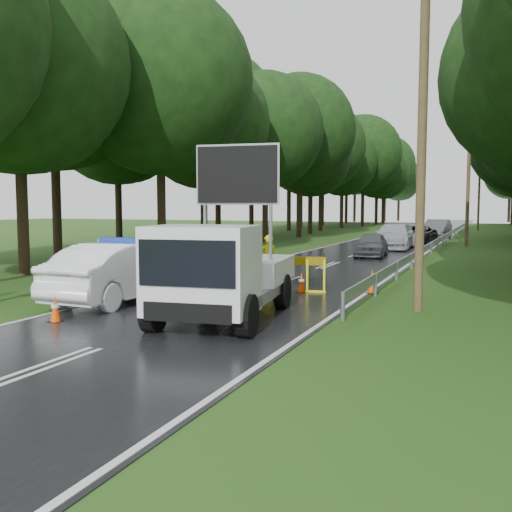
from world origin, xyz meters
The scene contains 22 objects.
ground centered at (0.00, 0.00, 0.00)m, with size 160.00×160.00×0.00m, color #274A15.
road centered at (0.00, 30.00, 0.01)m, with size 7.00×140.00×0.02m, color black.
guardrail centered at (3.70, 29.67, 0.55)m, with size 0.12×60.06×0.70m.
utility_pole_near centered at (5.20, 2.00, 5.06)m, with size 1.40×0.24×10.00m.
utility_pole_mid centered at (5.20, 28.00, 5.06)m, with size 1.40×0.24×10.00m.
utility_pole_far centered at (5.20, 54.00, 5.06)m, with size 1.40×0.24×10.00m.
tree_left_near centered at (-9.00, 2.00, 7.55)m, with size 7.92×7.92×11.52m.
police_sedan centered at (-2.80, 0.19, 0.84)m, with size 1.80×5.10×1.85m.
work_truck centered at (1.05, -1.19, 1.16)m, with size 3.07×5.61×4.26m.
barrier centered at (0.80, 3.69, 0.87)m, with size 2.74×0.57×1.15m.
officer centered at (-0.20, 5.00, 0.87)m, with size 0.64×0.42×1.75m, color #D8D10B.
civilian centered at (1.07, 0.50, 0.92)m, with size 0.89×0.70×1.84m, color #1A53AB.
bystander_right centered at (-4.07, 1.09, 0.90)m, with size 0.88×0.57×1.80m, color #84919F.
queue_car_first centered at (0.93, 17.11, 0.66)m, with size 1.55×3.86×1.31m, color #44474C.
queue_car_second centered at (1.13, 23.25, 0.81)m, with size 2.26×5.56×1.61m, color #AAADB3.
queue_car_third centered at (1.80, 29.25, 0.65)m, with size 2.14×4.65×1.29m, color black.
queue_car_fourth centered at (2.60, 35.57, 0.80)m, with size 1.69×4.85×1.60m, color #46494F.
cone_near_left centered at (-2.50, -2.82, 0.32)m, with size 0.31×0.31×0.65m.
cone_center centered at (-0.14, 1.93, 0.37)m, with size 0.36×0.36×0.75m.
cone_far centered at (1.40, 3.83, 0.31)m, with size 0.31×0.31×0.65m.
cone_left_mid centered at (-2.41, 2.11, 0.37)m, with size 0.36×0.36×0.77m.
cone_right centered at (3.50, 4.50, 0.38)m, with size 0.37×0.37×0.78m.
Camera 1 is at (7.01, -13.20, 2.76)m, focal length 40.00 mm.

